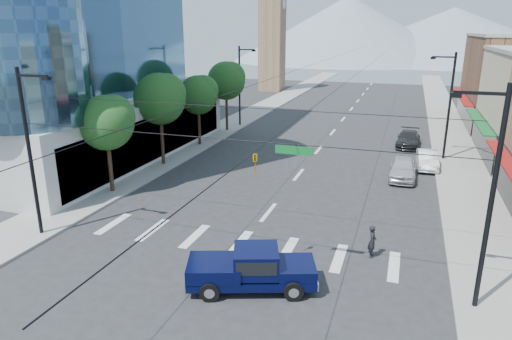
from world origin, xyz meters
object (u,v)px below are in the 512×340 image
(parked_car_near, at_px, (403,168))
(parked_car_mid, at_px, (427,160))
(pickup_truck, at_px, (251,268))
(pedestrian, at_px, (372,241))
(parked_car_far, at_px, (408,139))

(parked_car_near, relative_size, parked_car_mid, 1.10)
(pickup_truck, distance_m, parked_car_near, 18.85)
(pickup_truck, bearing_deg, parked_car_mid, 51.13)
(pedestrian, relative_size, parked_car_near, 0.35)
(pedestrian, bearing_deg, parked_car_mid, -17.05)
(pedestrian, relative_size, parked_car_mid, 0.38)
(parked_car_near, relative_size, parked_car_far, 0.95)
(pedestrian, height_order, parked_car_near, pedestrian)
(parked_car_mid, relative_size, parked_car_far, 0.86)
(parked_car_near, xyz_separation_m, parked_car_far, (0.25, 10.53, -0.08))
(pickup_truck, xyz_separation_m, pedestrian, (4.69, 4.61, -0.15))
(pickup_truck, bearing_deg, pedestrian, 25.18)
(parked_car_mid, bearing_deg, parked_car_far, 99.21)
(pickup_truck, height_order, parked_car_near, pickup_truck)
(parked_car_far, bearing_deg, parked_car_near, -88.57)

